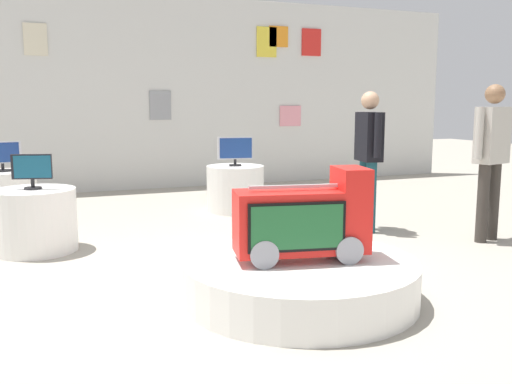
# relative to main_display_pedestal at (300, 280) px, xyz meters

# --- Properties ---
(ground_plane) EXTENTS (30.00, 30.00, 0.00)m
(ground_plane) POSITION_rel_main_display_pedestal_xyz_m (-0.29, 0.55, -0.15)
(ground_plane) COLOR #A8A091
(back_wall_display) EXTENTS (12.61, 0.13, 3.26)m
(back_wall_display) POSITION_rel_main_display_pedestal_xyz_m (-0.28, 6.03, 1.48)
(back_wall_display) COLOR silver
(back_wall_display) RESTS_ON ground
(main_display_pedestal) EXTENTS (1.74, 1.74, 0.30)m
(main_display_pedestal) POSITION_rel_main_display_pedestal_xyz_m (0.00, 0.00, 0.00)
(main_display_pedestal) COLOR white
(main_display_pedestal) RESTS_ON ground
(novelty_firetruck_tv) EXTENTS (1.02, 0.56, 0.68)m
(novelty_firetruck_tv) POSITION_rel_main_display_pedestal_xyz_m (0.02, -0.01, 0.43)
(novelty_firetruck_tv) COLOR gray
(novelty_firetruck_tv) RESTS_ON main_display_pedestal
(display_pedestal_left_rear) EXTENTS (0.77, 0.77, 0.62)m
(display_pedestal_left_rear) POSITION_rel_main_display_pedestal_xyz_m (-2.16, 3.97, 0.16)
(display_pedestal_left_rear) COLOR white
(display_pedestal_left_rear) RESTS_ON ground
(tv_on_left_rear) EXTENTS (0.45, 0.22, 0.37)m
(tv_on_left_rear) POSITION_rel_main_display_pedestal_xyz_m (-2.16, 3.96, 0.67)
(tv_on_left_rear) COLOR black
(tv_on_left_rear) RESTS_ON display_pedestal_left_rear
(display_pedestal_center_rear) EXTENTS (0.78, 0.78, 0.62)m
(display_pedestal_center_rear) POSITION_rel_main_display_pedestal_xyz_m (0.73, 3.50, 0.16)
(display_pedestal_center_rear) COLOR white
(display_pedestal_center_rear) RESTS_ON ground
(tv_on_center_rear) EXTENTS (0.47, 0.16, 0.39)m
(tv_on_center_rear) POSITION_rel_main_display_pedestal_xyz_m (0.73, 3.49, 0.69)
(tv_on_center_rear) COLOR black
(tv_on_center_rear) RESTS_ON display_pedestal_center_rear
(display_pedestal_right_rear) EXTENTS (0.80, 0.80, 0.62)m
(display_pedestal_right_rear) POSITION_rel_main_display_pedestal_xyz_m (-1.82, 2.23, 0.16)
(display_pedestal_right_rear) COLOR white
(display_pedestal_right_rear) RESTS_ON ground
(tv_on_right_rear) EXTENTS (0.38, 0.17, 0.34)m
(tv_on_right_rear) POSITION_rel_main_display_pedestal_xyz_m (-1.82, 2.23, 0.66)
(tv_on_right_rear) COLOR black
(tv_on_right_rear) RESTS_ON display_pedestal_right_rear
(shopper_browsing_near_truck) EXTENTS (0.54, 0.29, 1.65)m
(shopper_browsing_near_truck) POSITION_rel_main_display_pedestal_xyz_m (2.65, 0.91, 0.81)
(shopper_browsing_near_truck) COLOR #38332D
(shopper_browsing_near_truck) RESTS_ON ground
(shopper_browsing_rear) EXTENTS (0.26, 0.55, 1.58)m
(shopper_browsing_rear) POSITION_rel_main_display_pedestal_xyz_m (1.73, 1.80, 0.77)
(shopper_browsing_rear) COLOR #194751
(shopper_browsing_rear) RESTS_ON ground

